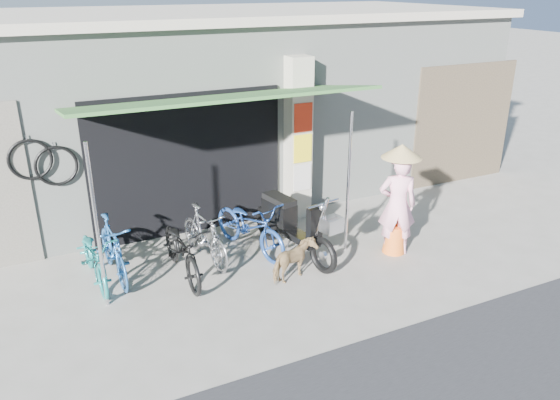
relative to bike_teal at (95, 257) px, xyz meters
name	(u,v)px	position (x,y,z in m)	size (l,w,h in m)	color
ground	(321,282)	(3.03, -1.45, -0.42)	(80.00, 80.00, 0.00)	gray
bicycle_shop	(206,99)	(3.02, 3.64, 1.42)	(12.30, 5.30, 3.66)	#A2A79F
shop_pillar	(297,139)	(3.88, 0.99, 1.08)	(0.42, 0.44, 3.00)	#B8B09D
awning	(220,101)	(2.12, 0.17, 2.10)	(4.60, 1.88, 2.72)	#2E5C29
neighbour_right	(463,124)	(8.03, 1.14, 0.88)	(2.60, 0.06, 2.60)	brown
bike_teal	(95,257)	(0.00, 0.00, 0.00)	(0.55, 1.59, 0.83)	#1B7D7B
bike_blue	(113,249)	(0.28, 0.03, 0.05)	(0.44, 1.57, 0.94)	#215799
bike_black	(182,249)	(1.22, -0.40, 0.04)	(0.61, 1.74, 0.91)	black
bike_silver	(204,235)	(1.68, -0.06, 0.04)	(0.43, 1.51, 0.91)	#999A9E
bike_navy	(250,226)	(2.47, -0.06, 0.04)	(0.61, 1.76, 0.92)	navy
street_dog	(294,261)	(2.70, -1.21, -0.10)	(0.34, 0.74, 0.63)	#957B4F
moped	(292,225)	(3.04, -0.45, 0.11)	(0.71, 2.04, 1.17)	black
nun	(398,201)	(4.61, -1.12, 0.50)	(0.73, 0.64, 1.86)	#FDABC4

